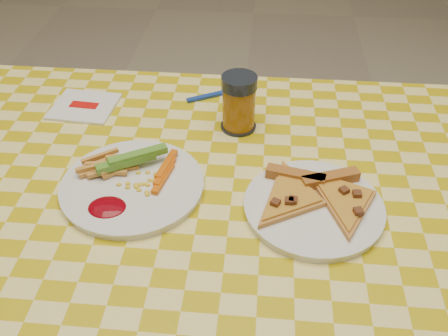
{
  "coord_description": "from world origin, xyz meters",
  "views": [
    {
      "loc": [
        0.09,
        -0.6,
        1.33
      ],
      "look_at": [
        0.03,
        0.07,
        0.78
      ],
      "focal_mm": 40.0,
      "sensor_mm": 36.0,
      "label": 1
    }
  ],
  "objects_px": {
    "plate_left": "(133,186)",
    "plate_right": "(313,208)",
    "table": "(202,234)",
    "drink_glass": "(239,103)"
  },
  "relations": [
    {
      "from": "table",
      "to": "plate_right",
      "type": "xyz_separation_m",
      "value": [
        0.19,
        0.0,
        0.08
      ]
    },
    {
      "from": "table",
      "to": "plate_right",
      "type": "relative_size",
      "value": 5.68
    },
    {
      "from": "table",
      "to": "drink_glass",
      "type": "relative_size",
      "value": 11.12
    },
    {
      "from": "plate_left",
      "to": "plate_right",
      "type": "xyz_separation_m",
      "value": [
        0.31,
        -0.03,
        0.0
      ]
    },
    {
      "from": "table",
      "to": "drink_glass",
      "type": "bearing_deg",
      "value": 78.05
    },
    {
      "from": "plate_left",
      "to": "plate_right",
      "type": "distance_m",
      "value": 0.31
    },
    {
      "from": "drink_glass",
      "to": "plate_left",
      "type": "bearing_deg",
      "value": -129.79
    },
    {
      "from": "table",
      "to": "plate_left",
      "type": "distance_m",
      "value": 0.15
    },
    {
      "from": "plate_left",
      "to": "plate_right",
      "type": "height_order",
      "value": "same"
    },
    {
      "from": "plate_left",
      "to": "drink_glass",
      "type": "bearing_deg",
      "value": 50.21
    }
  ]
}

